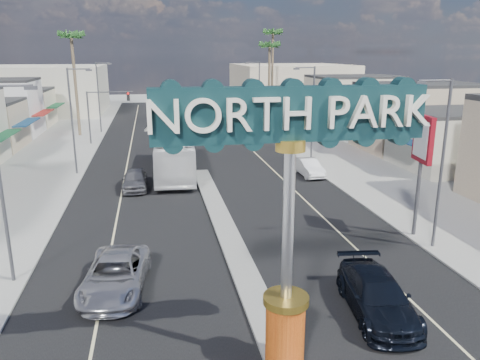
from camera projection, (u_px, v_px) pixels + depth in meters
name	position (u px, v px, depth m)	size (l,w,h in m)	color
ground	(199.00, 169.00, 42.36)	(160.00, 160.00, 0.00)	gray
road	(199.00, 169.00, 42.36)	(20.00, 120.00, 0.01)	black
median_island	(227.00, 233.00, 27.18)	(1.30, 30.00, 0.16)	gray
sidewalk_left	(35.00, 176.00, 39.84)	(8.00, 120.00, 0.12)	gray
sidewalk_right	(345.00, 162.00, 44.85)	(8.00, 120.00, 0.12)	gray
storefront_row_right	(380.00, 112.00, 58.19)	(12.00, 42.00, 6.00)	#B7B29E
backdrop_far_left	(44.00, 90.00, 80.00)	(20.00, 20.00, 8.00)	#B7B29E
backdrop_far_right	(291.00, 86.00, 87.88)	(20.00, 20.00, 8.00)	beige
gateway_sign	(289.00, 199.00, 14.24)	(8.20, 1.50, 9.15)	#C23B0E
traffic_signal_left	(105.00, 107.00, 52.85)	(5.09, 0.45, 6.00)	#47474C
traffic_signal_right	(263.00, 103.00, 56.14)	(5.09, 0.45, 6.00)	#47474C
streetlight_l_near	(3.00, 176.00, 20.20)	(2.03, 0.22, 9.00)	#47474C
streetlight_l_mid	(74.00, 116.00, 39.15)	(2.03, 0.22, 9.00)	#47474C
streetlight_l_far	(100.00, 94.00, 60.00)	(2.03, 0.22, 9.00)	#47474C
streetlight_r_near	(440.00, 157.00, 23.94)	(2.03, 0.22, 9.00)	#47474C
streetlight_r_mid	(311.00, 110.00, 42.89)	(2.03, 0.22, 9.00)	#47474C
streetlight_r_far	(258.00, 91.00, 63.74)	(2.03, 0.22, 9.00)	#47474C
palm_left_far	(72.00, 41.00, 55.94)	(2.60, 2.60, 13.10)	brown
palm_right_mid	(270.00, 49.00, 66.52)	(2.60, 2.60, 12.10)	brown
palm_right_far	(273.00, 38.00, 72.09)	(2.60, 2.60, 14.10)	brown
suv_left	(115.00, 275.00, 20.58)	(2.59, 5.62, 1.56)	#B6B6BB
suv_right	(377.00, 296.00, 18.75)	(2.25, 5.54, 1.61)	black
car_parked_left	(135.00, 179.00, 35.96)	(1.84, 4.57, 1.56)	slate
car_parked_right	(309.00, 167.00, 39.97)	(1.51, 4.33, 1.43)	white
city_bus	(175.00, 152.00, 40.46)	(3.11, 13.31, 3.71)	silver
bank_pylon_sign	(422.00, 146.00, 25.55)	(0.57, 2.15, 6.83)	#47474C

